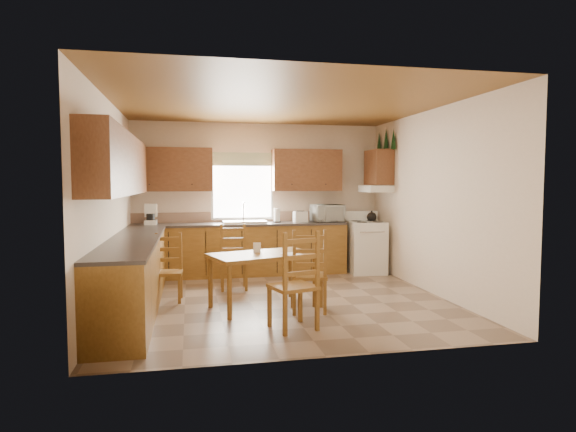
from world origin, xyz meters
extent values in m
plane|color=#836B56|center=(0.00, 0.00, 0.00)|extent=(4.50, 4.50, 0.00)
plane|color=brown|center=(0.00, 0.00, 2.70)|extent=(4.50, 4.50, 0.00)
plane|color=beige|center=(-2.25, 0.00, 1.35)|extent=(4.50, 4.50, 0.00)
plane|color=beige|center=(2.25, 0.00, 1.35)|extent=(4.50, 4.50, 0.00)
plane|color=beige|center=(0.00, 2.25, 1.35)|extent=(4.50, 4.50, 0.00)
plane|color=beige|center=(0.00, -2.25, 1.35)|extent=(4.50, 4.50, 0.00)
cube|color=brown|center=(-0.38, 1.95, 0.44)|extent=(3.75, 0.60, 0.88)
cube|color=brown|center=(-1.95, -0.15, 0.44)|extent=(0.60, 3.60, 0.88)
cube|color=#3B3432|center=(-0.38, 1.95, 0.90)|extent=(3.75, 0.63, 0.04)
cube|color=#3B3432|center=(-1.95, -0.15, 0.90)|extent=(0.63, 3.60, 0.04)
cube|color=#8C6A54|center=(-0.38, 2.24, 1.01)|extent=(3.75, 0.01, 0.18)
cube|color=brown|center=(-1.55, 2.08, 1.85)|extent=(1.41, 0.33, 0.75)
cube|color=brown|center=(0.86, 2.08, 1.85)|extent=(1.25, 0.33, 0.75)
cube|color=brown|center=(-2.08, -0.15, 1.85)|extent=(0.33, 3.60, 0.75)
cube|color=brown|center=(2.08, 1.65, 1.90)|extent=(0.33, 0.62, 0.62)
cube|color=white|center=(2.03, 1.65, 1.52)|extent=(0.44, 0.62, 0.12)
cube|color=white|center=(-0.30, 2.22, 1.55)|extent=(1.13, 0.02, 1.18)
cube|color=white|center=(-0.30, 2.21, 1.55)|extent=(1.05, 0.01, 1.10)
cube|color=#5D7F46|center=(-0.30, 2.19, 2.05)|extent=(1.19, 0.01, 0.24)
cube|color=silver|center=(-0.30, 1.95, 0.94)|extent=(0.75, 0.45, 0.04)
cone|color=black|center=(2.21, 1.33, 2.38)|extent=(0.22, 0.22, 0.36)
cone|color=black|center=(2.21, 1.65, 2.42)|extent=(0.22, 0.22, 0.36)
cone|color=black|center=(2.21, 1.97, 2.38)|extent=(0.22, 0.22, 0.36)
cube|color=white|center=(1.88, 1.68, 0.46)|extent=(0.67, 0.69, 0.91)
cube|color=white|center=(-1.89, 1.93, 1.08)|extent=(0.23, 0.26, 0.33)
cylinder|color=white|center=(0.29, 1.96, 1.05)|extent=(0.14, 0.14, 0.25)
cube|color=white|center=(0.71, 1.93, 1.02)|extent=(0.25, 0.18, 0.19)
imported|color=white|center=(1.22, 1.95, 1.07)|extent=(0.57, 0.45, 0.31)
cube|color=brown|center=(-0.31, -0.33, 0.36)|extent=(1.50, 1.14, 0.71)
cube|color=brown|center=(0.22, -0.63, 0.52)|extent=(0.49, 0.48, 1.05)
cube|color=brown|center=(-0.12, -1.31, 0.55)|extent=(0.57, 0.55, 1.10)
cube|color=brown|center=(-1.54, 0.25, 0.46)|extent=(0.40, 0.39, 0.92)
cube|color=brown|center=(-0.59, 0.83, 0.49)|extent=(0.43, 0.41, 0.98)
cube|color=white|center=(0.05, -0.44, 0.71)|extent=(0.27, 0.32, 0.00)
cube|color=white|center=(-0.38, -0.24, 0.78)|extent=(0.10, 0.03, 0.13)
camera|label=1|loc=(-1.23, -6.47, 1.63)|focal=30.00mm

